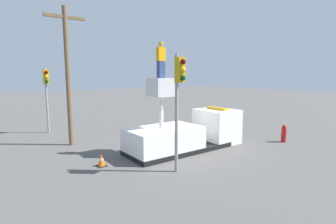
{
  "coord_description": "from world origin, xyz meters",
  "views": [
    {
      "loc": [
        -8.7,
        -10.7,
        4.06
      ],
      "look_at": [
        -1.63,
        -1.2,
        2.38
      ],
      "focal_mm": 28.0,
      "sensor_mm": 36.0,
      "label": 1
    }
  ],
  "objects_px": {
    "traffic_light_pole": "(179,90)",
    "utility_pole": "(68,72)",
    "bucket_truck": "(186,134)",
    "traffic_cone_rear": "(101,160)",
    "traffic_light_across": "(46,87)",
    "worker": "(161,60)",
    "fire_hydrant": "(284,134)"
  },
  "relations": [
    {
      "from": "fire_hydrant",
      "to": "utility_pole",
      "type": "height_order",
      "value": "utility_pole"
    },
    {
      "from": "worker",
      "to": "traffic_light_across",
      "type": "relative_size",
      "value": 0.38
    },
    {
      "from": "worker",
      "to": "traffic_light_pole",
      "type": "xyz_separation_m",
      "value": [
        -0.91,
        -2.54,
        -1.3
      ]
    },
    {
      "from": "fire_hydrant",
      "to": "traffic_cone_rear",
      "type": "relative_size",
      "value": 1.91
    },
    {
      "from": "fire_hydrant",
      "to": "utility_pole",
      "type": "relative_size",
      "value": 0.14
    },
    {
      "from": "traffic_light_pole",
      "to": "utility_pole",
      "type": "xyz_separation_m",
      "value": [
        -2.26,
        7.18,
        0.74
      ]
    },
    {
      "from": "traffic_light_pole",
      "to": "fire_hydrant",
      "type": "distance_m",
      "value": 8.82
    },
    {
      "from": "bucket_truck",
      "to": "traffic_cone_rear",
      "type": "bearing_deg",
      "value": 178.38
    },
    {
      "from": "traffic_light_across",
      "to": "fire_hydrant",
      "type": "xyz_separation_m",
      "value": [
        10.87,
        -11.2,
        -2.73
      ]
    },
    {
      "from": "bucket_truck",
      "to": "utility_pole",
      "type": "bearing_deg",
      "value": 136.34
    },
    {
      "from": "traffic_light_pole",
      "to": "traffic_light_across",
      "type": "distance_m",
      "value": 11.6
    },
    {
      "from": "utility_pole",
      "to": "fire_hydrant",
      "type": "bearing_deg",
      "value": -33.78
    },
    {
      "from": "utility_pole",
      "to": "traffic_light_pole",
      "type": "bearing_deg",
      "value": -72.54
    },
    {
      "from": "traffic_light_pole",
      "to": "traffic_cone_rear",
      "type": "height_order",
      "value": "traffic_light_pole"
    },
    {
      "from": "worker",
      "to": "fire_hydrant",
      "type": "xyz_separation_m",
      "value": [
        7.41,
        -2.43,
        -4.25
      ]
    },
    {
      "from": "traffic_light_across",
      "to": "traffic_light_pole",
      "type": "bearing_deg",
      "value": -77.26
    },
    {
      "from": "traffic_light_pole",
      "to": "traffic_cone_rear",
      "type": "bearing_deg",
      "value": 130.36
    },
    {
      "from": "bucket_truck",
      "to": "traffic_light_pole",
      "type": "height_order",
      "value": "traffic_light_pole"
    },
    {
      "from": "bucket_truck",
      "to": "traffic_cone_rear",
      "type": "xyz_separation_m",
      "value": [
        -4.88,
        0.14,
        -0.59
      ]
    },
    {
      "from": "bucket_truck",
      "to": "utility_pole",
      "type": "height_order",
      "value": "utility_pole"
    },
    {
      "from": "worker",
      "to": "traffic_light_across",
      "type": "xyz_separation_m",
      "value": [
        -3.46,
        8.77,
        -1.52
      ]
    },
    {
      "from": "traffic_light_across",
      "to": "traffic_cone_rear",
      "type": "relative_size",
      "value": 8.13
    },
    {
      "from": "traffic_light_across",
      "to": "utility_pole",
      "type": "distance_m",
      "value": 4.25
    },
    {
      "from": "bucket_truck",
      "to": "traffic_light_pole",
      "type": "xyz_separation_m",
      "value": [
        -2.61,
        -2.54,
        2.62
      ]
    },
    {
      "from": "bucket_truck",
      "to": "worker",
      "type": "bearing_deg",
      "value": 180.0
    },
    {
      "from": "worker",
      "to": "fire_hydrant",
      "type": "relative_size",
      "value": 1.63
    },
    {
      "from": "bucket_truck",
      "to": "utility_pole",
      "type": "relative_size",
      "value": 0.88
    },
    {
      "from": "traffic_light_across",
      "to": "traffic_cone_rear",
      "type": "bearing_deg",
      "value": -88.11
    },
    {
      "from": "traffic_light_across",
      "to": "utility_pole",
      "type": "relative_size",
      "value": 0.59
    },
    {
      "from": "worker",
      "to": "fire_hydrant",
      "type": "bearing_deg",
      "value": -18.13
    },
    {
      "from": "worker",
      "to": "bucket_truck",
      "type": "bearing_deg",
      "value": 0.0
    },
    {
      "from": "traffic_light_across",
      "to": "utility_pole",
      "type": "xyz_separation_m",
      "value": [
        0.3,
        -4.13,
        0.97
      ]
    }
  ]
}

